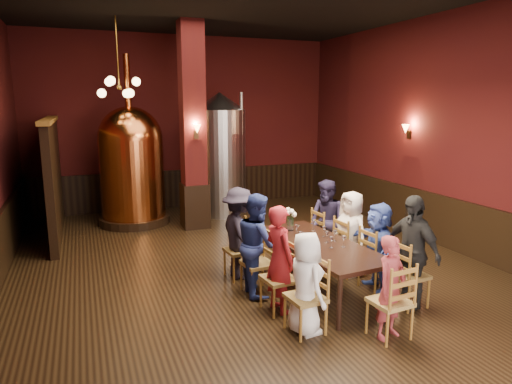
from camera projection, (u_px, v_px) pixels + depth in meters
name	position (u px, v px, depth m)	size (l,w,h in m)	color
room	(250.00, 136.00, 7.54)	(10.00, 10.02, 4.50)	black
wainscot_right	(432.00, 217.00, 9.27)	(0.08, 9.90, 1.00)	black
wainscot_back	(187.00, 188.00, 12.42)	(7.90, 0.08, 1.00)	black
column	(193.00, 128.00, 9.99)	(0.58, 0.58, 4.50)	#400F0D
partition	(54.00, 180.00, 9.55)	(0.22, 3.50, 2.40)	black
pendant_cluster	(119.00, 87.00, 9.39)	(0.90, 0.90, 1.70)	#A57226
sconce_wall	(409.00, 131.00, 9.65)	(0.20, 0.20, 0.36)	black
sconce_column	(196.00, 131.00, 9.73)	(0.20, 0.20, 0.36)	black
dining_table	(318.00, 247.00, 6.80)	(1.21, 2.48, 0.75)	black
chair_0	(306.00, 297.00, 5.60)	(0.46, 0.46, 0.92)	brown
person_0	(306.00, 283.00, 5.56)	(0.63, 0.41, 1.28)	white
chair_1	(279.00, 278.00, 6.19)	(0.46, 0.46, 0.92)	brown
person_1	(279.00, 259.00, 6.13)	(0.54, 0.35, 1.48)	maroon
chair_2	(258.00, 263.00, 6.77)	(0.46, 0.46, 0.92)	brown
person_2	(258.00, 244.00, 6.71)	(0.74, 0.36, 1.51)	navy
chair_3	(239.00, 250.00, 7.36)	(0.46, 0.46, 0.92)	brown
person_3	(239.00, 233.00, 7.30)	(0.96, 0.55, 1.49)	black
chair_4	(410.00, 274.00, 6.33)	(0.46, 0.46, 0.92)	brown
person_4	(411.00, 251.00, 6.26)	(0.93, 0.39, 1.59)	black
chair_5	(377.00, 260.00, 6.92)	(0.46, 0.46, 0.92)	brown
person_5	(378.00, 246.00, 6.88)	(1.25, 0.40, 1.35)	#3851AA
chair_6	(350.00, 247.00, 7.50)	(0.46, 0.46, 0.92)	brown
person_6	(351.00, 233.00, 7.45)	(0.68, 0.45, 1.40)	white
chair_7	(327.00, 237.00, 8.09)	(0.46, 0.46, 0.92)	brown
person_7	(327.00, 221.00, 8.04)	(0.72, 0.35, 1.48)	#231D3B
chair_8	(390.00, 301.00, 5.48)	(0.46, 0.46, 0.92)	brown
person_8	(391.00, 287.00, 5.44)	(0.46, 0.30, 1.27)	maroon
copper_kettle	(132.00, 164.00, 10.48)	(1.74, 1.74, 3.84)	black
steel_vessel	(220.00, 154.00, 11.35)	(1.34, 1.34, 3.03)	#B2B2B7
rose_vase	(290.00, 216.00, 7.39)	(0.22, 0.22, 0.38)	white
wine_glass_0	(335.00, 236.00, 6.85)	(0.07, 0.07, 0.17)	white
wine_glass_1	(313.00, 226.00, 7.39)	(0.07, 0.07, 0.17)	white
wine_glass_2	(301.00, 237.00, 6.77)	(0.07, 0.07, 0.17)	white
wine_glass_3	(343.00, 241.00, 6.57)	(0.07, 0.07, 0.17)	white
wine_glass_4	(327.00, 237.00, 6.78)	(0.07, 0.07, 0.17)	white
wine_glass_5	(331.00, 242.00, 6.53)	(0.07, 0.07, 0.17)	white
wine_glass_6	(276.00, 229.00, 7.22)	(0.07, 0.07, 0.17)	white
wine_glass_7	(297.00, 230.00, 7.14)	(0.07, 0.07, 0.17)	white
wine_glass_8	(324.00, 232.00, 7.07)	(0.07, 0.07, 0.17)	white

